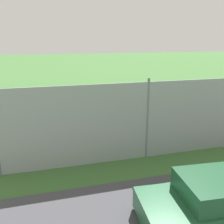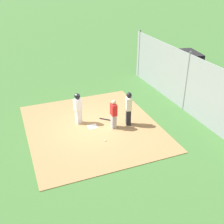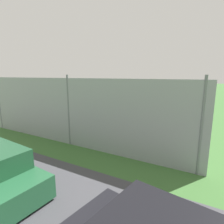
{
  "view_description": "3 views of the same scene",
  "coord_description": "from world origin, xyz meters",
  "px_view_note": "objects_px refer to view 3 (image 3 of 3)",
  "views": [
    {
      "loc": [
        -3.82,
        -14.14,
        4.8
      ],
      "look_at": [
        -0.23,
        -0.78,
        0.65
      ],
      "focal_mm": 39.33,
      "sensor_mm": 36.0,
      "label": 1
    },
    {
      "loc": [
        -11.58,
        3.54,
        7.29
      ],
      "look_at": [
        -0.34,
        -0.92,
        0.86
      ],
      "focal_mm": 44.71,
      "sensor_mm": 36.0,
      "label": 2
    },
    {
      "loc": [
        6.0,
        -11.85,
        3.35
      ],
      "look_at": [
        -0.19,
        -0.9,
        0.79
      ],
      "focal_mm": 29.51,
      "sensor_mm": 36.0,
      "label": 3
    }
  ],
  "objects_px": {
    "baseball": "(103,118)",
    "runner": "(131,107)",
    "home_plate": "(120,120)",
    "catcher": "(108,112)",
    "baseball_bat": "(119,123)",
    "umpire": "(102,111)"
  },
  "relations": [
    {
      "from": "home_plate",
      "to": "umpire",
      "type": "relative_size",
      "value": 0.25
    },
    {
      "from": "home_plate",
      "to": "baseball",
      "type": "xyz_separation_m",
      "value": [
        -1.44,
        -0.15,
        0.03
      ]
    },
    {
      "from": "catcher",
      "to": "baseball",
      "type": "height_order",
      "value": "catcher"
    },
    {
      "from": "home_plate",
      "to": "catcher",
      "type": "bearing_deg",
      "value": -114.61
    },
    {
      "from": "baseball",
      "to": "runner",
      "type": "bearing_deg",
      "value": 18.26
    },
    {
      "from": "baseball",
      "to": "baseball_bat",
      "type": "bearing_deg",
      "value": -22.57
    },
    {
      "from": "baseball_bat",
      "to": "home_plate",
      "type": "bearing_deg",
      "value": -114.7
    },
    {
      "from": "home_plate",
      "to": "umpire",
      "type": "xyz_separation_m",
      "value": [
        -0.44,
        -1.77,
        0.93
      ]
    },
    {
      "from": "umpire",
      "to": "baseball_bat",
      "type": "bearing_deg",
      "value": -28.6
    },
    {
      "from": "runner",
      "to": "baseball_bat",
      "type": "distance_m",
      "value": 1.73
    },
    {
      "from": "umpire",
      "to": "baseball",
      "type": "relative_size",
      "value": 24.09
    },
    {
      "from": "catcher",
      "to": "baseball",
      "type": "relative_size",
      "value": 20.54
    },
    {
      "from": "catcher",
      "to": "umpire",
      "type": "distance_m",
      "value": 0.82
    },
    {
      "from": "baseball_bat",
      "to": "runner",
      "type": "bearing_deg",
      "value": -147.71
    },
    {
      "from": "catcher",
      "to": "baseball_bat",
      "type": "relative_size",
      "value": 1.86
    },
    {
      "from": "home_plate",
      "to": "baseball",
      "type": "height_order",
      "value": "baseball"
    },
    {
      "from": "catcher",
      "to": "runner",
      "type": "xyz_separation_m",
      "value": [
        1.09,
        1.5,
        0.17
      ]
    },
    {
      "from": "umpire",
      "to": "baseball_bat",
      "type": "relative_size",
      "value": 2.18
    },
    {
      "from": "umpire",
      "to": "baseball",
      "type": "distance_m",
      "value": 2.1
    },
    {
      "from": "umpire",
      "to": "baseball",
      "type": "bearing_deg",
      "value": 46.69
    },
    {
      "from": "runner",
      "to": "baseball_bat",
      "type": "height_order",
      "value": "runner"
    },
    {
      "from": "baseball_bat",
      "to": "baseball",
      "type": "distance_m",
      "value": 1.97
    }
  ]
}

